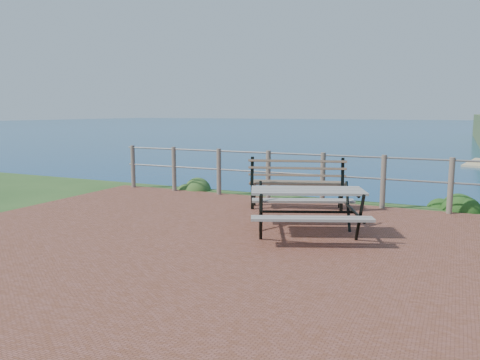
# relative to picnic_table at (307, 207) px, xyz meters

# --- Properties ---
(ground) EXTENTS (10.00, 7.00, 0.12)m
(ground) POSITION_rel_picnic_table_xyz_m (-0.44, -0.86, -0.44)
(ground) COLOR brown
(ground) RESTS_ON ground
(ocean) EXTENTS (1200.00, 1200.00, 0.00)m
(ocean) POSITION_rel_picnic_table_xyz_m (-0.44, 199.14, -0.44)
(ocean) COLOR #135377
(ocean) RESTS_ON ground
(safety_railing) EXTENTS (9.40, 0.10, 1.00)m
(safety_railing) POSITION_rel_picnic_table_xyz_m (-0.44, 2.49, 0.14)
(safety_railing) COLOR #6B5B4C
(safety_railing) RESTS_ON ground
(picnic_table) EXTENTS (1.74, 1.31, 0.68)m
(picnic_table) POSITION_rel_picnic_table_xyz_m (0.00, 0.00, 0.00)
(picnic_table) COLOR gray
(picnic_table) RESTS_ON ground
(park_bench) EXTENTS (1.80, 0.95, 0.99)m
(park_bench) POSITION_rel_picnic_table_xyz_m (-0.74, 1.78, 0.21)
(park_bench) COLOR brown
(park_bench) RESTS_ON ground
(shrub_lip_west) EXTENTS (0.66, 0.66, 0.36)m
(shrub_lip_west) POSITION_rel_picnic_table_xyz_m (-3.60, 2.99, -0.44)
(shrub_lip_west) COLOR #325B22
(shrub_lip_west) RESTS_ON ground
(shrub_lip_east) EXTENTS (0.76, 0.76, 0.50)m
(shrub_lip_east) POSITION_rel_picnic_table_xyz_m (1.89, 3.07, -0.44)
(shrub_lip_east) COLOR #234916
(shrub_lip_east) RESTS_ON ground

